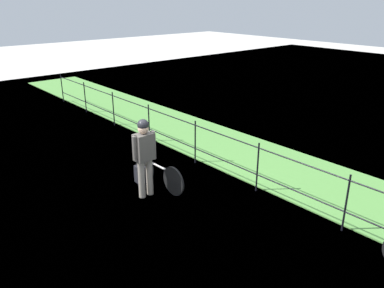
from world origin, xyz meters
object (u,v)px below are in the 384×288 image
bicycle_main (158,172)px  backpack_on_paving (141,175)px  cyclist_person (144,151)px  mooring_bollard (138,141)px  wooden_crate (147,150)px  terrier_dog (147,142)px

bicycle_main → backpack_on_paving: bicycle_main is taller
cyclist_person → mooring_bollard: size_ratio=4.71×
wooden_crate → mooring_bollard: bearing=152.7°
wooden_crate → mooring_bollard: (-1.89, 0.97, -0.57)m
wooden_crate → terrier_dog: 0.20m
wooden_crate → cyclist_person: (0.56, -0.44, 0.25)m
wooden_crate → terrier_dog: size_ratio=1.07×
wooden_crate → cyclist_person: bearing=-38.2°
bicycle_main → cyclist_person: 0.82m
terrier_dog → mooring_bollard: (-1.91, 0.97, -0.77)m
terrier_dog → mooring_bollard: size_ratio=0.89×
wooden_crate → backpack_on_paving: bearing=-94.4°
cyclist_person → backpack_on_paving: (-0.57, 0.24, -0.80)m
cyclist_person → backpack_on_paving: 1.01m
cyclist_person → backpack_on_paving: bearing=156.9°
wooden_crate → mooring_bollard: 2.20m
wooden_crate → cyclist_person: cyclist_person is taller
terrier_dog → wooden_crate: bearing=-178.7°
terrier_dog → backpack_on_paving: size_ratio=0.79×
wooden_crate → terrier_dog: bearing=1.3°
cyclist_person → backpack_on_paving: size_ratio=4.21×
wooden_crate → backpack_on_paving: wooden_crate is taller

